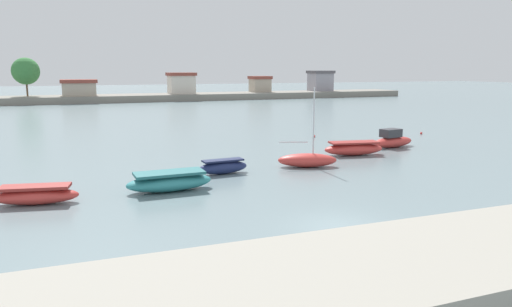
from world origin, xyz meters
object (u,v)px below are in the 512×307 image
(moored_boat_5, at_px, (393,140))
(mooring_buoy_2, at_px, (421,133))
(moored_boat_2, at_px, (223,167))
(moored_boat_3, at_px, (307,160))
(moored_boat_1, at_px, (170,182))
(mooring_buoy_0, at_px, (314,136))
(moored_boat_4, at_px, (354,149))
(moored_boat_0, at_px, (35,195))

(moored_boat_5, distance_m, mooring_buoy_2, 10.42)
(moored_boat_2, bearing_deg, mooring_buoy_2, 19.16)
(moored_boat_3, relative_size, moored_boat_5, 1.20)
(moored_boat_1, distance_m, moored_boat_3, 11.24)
(mooring_buoy_0, height_order, mooring_buoy_2, mooring_buoy_2)
(moored_boat_2, height_order, moored_boat_5, moored_boat_5)
(moored_boat_4, bearing_deg, moored_boat_5, 31.18)
(moored_boat_1, relative_size, mooring_buoy_2, 19.90)
(moored_boat_4, bearing_deg, mooring_buoy_0, 89.57)
(moored_boat_5, bearing_deg, mooring_buoy_2, 25.94)
(moored_boat_2, xyz_separation_m, moored_boat_3, (6.44, 0.00, 0.04))
(moored_boat_2, distance_m, mooring_buoy_0, 19.49)
(moored_boat_1, xyz_separation_m, moored_boat_4, (16.57, 6.27, -0.00))
(mooring_buoy_0, distance_m, mooring_buoy_2, 12.23)
(moored_boat_4, xyz_separation_m, mooring_buoy_2, (13.90, 8.31, -0.42))
(moored_boat_0, distance_m, moored_boat_1, 7.19)
(moored_boat_0, height_order, mooring_buoy_0, moored_boat_0)
(moored_boat_2, relative_size, moored_boat_4, 0.68)
(moored_boat_1, height_order, mooring_buoy_0, moored_boat_1)
(mooring_buoy_0, bearing_deg, moored_boat_1, -137.80)
(moored_boat_0, bearing_deg, moored_boat_5, 27.44)
(moored_boat_5, bearing_deg, moored_boat_1, -169.33)
(moored_boat_1, bearing_deg, moored_boat_0, -179.83)
(moored_boat_5, relative_size, mooring_buoy_2, 18.75)
(moored_boat_4, height_order, mooring_buoy_0, moored_boat_4)
(moored_boat_4, height_order, moored_boat_5, moored_boat_5)
(moored_boat_0, bearing_deg, moored_boat_3, 22.07)
(moored_boat_4, bearing_deg, moored_boat_1, -149.61)
(moored_boat_0, bearing_deg, moored_boat_2, 27.98)
(mooring_buoy_2, bearing_deg, mooring_buoy_0, 169.95)
(moored_boat_2, height_order, mooring_buoy_0, moored_boat_2)
(moored_boat_3, height_order, moored_boat_4, moored_boat_3)
(moored_boat_2, relative_size, moored_boat_5, 0.75)
(moored_boat_0, relative_size, moored_boat_4, 0.88)
(moored_boat_1, bearing_deg, moored_boat_5, 19.24)
(moored_boat_1, distance_m, moored_boat_5, 23.63)
(moored_boat_3, bearing_deg, moored_boat_4, 46.51)
(moored_boat_1, bearing_deg, moored_boat_2, 35.72)
(moored_boat_2, height_order, mooring_buoy_2, moored_boat_2)
(moored_boat_0, xyz_separation_m, moored_boat_4, (23.76, 6.50, 0.07))
(moored_boat_3, xyz_separation_m, mooring_buoy_2, (19.73, 11.28, -0.39))
(moored_boat_0, xyz_separation_m, mooring_buoy_2, (37.66, 14.81, -0.35))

